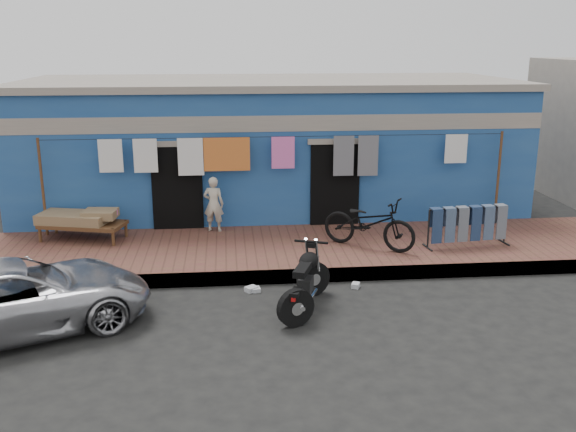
# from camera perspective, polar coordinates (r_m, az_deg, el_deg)

# --- Properties ---
(ground) EXTENTS (80.00, 80.00, 0.00)m
(ground) POSITION_cam_1_polar(r_m,az_deg,el_deg) (10.41, 1.09, -9.04)
(ground) COLOR black
(ground) RESTS_ON ground
(sidewalk) EXTENTS (28.00, 3.00, 0.25)m
(sidewalk) POSITION_cam_1_polar(r_m,az_deg,el_deg) (13.15, -0.43, -3.16)
(sidewalk) COLOR brown
(sidewalk) RESTS_ON ground
(curb) EXTENTS (28.00, 0.10, 0.25)m
(curb) POSITION_cam_1_polar(r_m,az_deg,el_deg) (11.79, 0.21, -5.39)
(curb) COLOR gray
(curb) RESTS_ON ground
(building) EXTENTS (12.20, 5.20, 3.36)m
(building) POSITION_cam_1_polar(r_m,az_deg,el_deg) (16.65, -1.69, 6.32)
(building) COLOR navy
(building) RESTS_ON ground
(clothesline) EXTENTS (10.06, 0.06, 2.10)m
(clothesline) POSITION_cam_1_polar(r_m,az_deg,el_deg) (13.91, -2.10, 5.06)
(clothesline) COLOR brown
(clothesline) RESTS_ON sidewalk
(car) EXTENTS (4.46, 3.36, 1.14)m
(car) POSITION_cam_1_polar(r_m,az_deg,el_deg) (10.57, -23.02, -6.58)
(car) COLOR #BBBBC0
(car) RESTS_ON ground
(seated_person) EXTENTS (0.48, 0.37, 1.21)m
(seated_person) POSITION_cam_1_polar(r_m,az_deg,el_deg) (14.05, -6.63, 1.06)
(seated_person) COLOR beige
(seated_person) RESTS_ON sidewalk
(bicycle) EXTENTS (1.98, 1.67, 1.26)m
(bicycle) POSITION_cam_1_polar(r_m,az_deg,el_deg) (12.92, 7.24, -0.12)
(bicycle) COLOR black
(bicycle) RESTS_ON sidewalk
(motorcycle) EXTENTS (1.62, 2.00, 1.05)m
(motorcycle) POSITION_cam_1_polar(r_m,az_deg,el_deg) (10.51, 1.52, -5.69)
(motorcycle) COLOR black
(motorcycle) RESTS_ON ground
(charpoy) EXTENTS (2.24, 1.75, 0.61)m
(charpoy) POSITION_cam_1_polar(r_m,az_deg,el_deg) (14.10, -17.76, -0.79)
(charpoy) COLOR brown
(charpoy) RESTS_ON sidewalk
(jeans_rack) EXTENTS (1.86, 0.75, 0.85)m
(jeans_rack) POSITION_cam_1_polar(r_m,az_deg,el_deg) (13.48, 15.67, -0.82)
(jeans_rack) COLOR black
(jeans_rack) RESTS_ON sidewalk
(litter_a) EXTENTS (0.26, 0.25, 0.09)m
(litter_a) POSITION_cam_1_polar(r_m,az_deg,el_deg) (11.44, -3.28, -6.50)
(litter_a) COLOR silver
(litter_a) RESTS_ON ground
(litter_b) EXTENTS (0.19, 0.21, 0.09)m
(litter_b) POSITION_cam_1_polar(r_m,az_deg,el_deg) (11.66, 6.03, -6.15)
(litter_b) COLOR silver
(litter_b) RESTS_ON ground
(litter_c) EXTENTS (0.17, 0.20, 0.07)m
(litter_c) POSITION_cam_1_polar(r_m,az_deg,el_deg) (11.44, -2.87, -6.54)
(litter_c) COLOR silver
(litter_c) RESTS_ON ground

